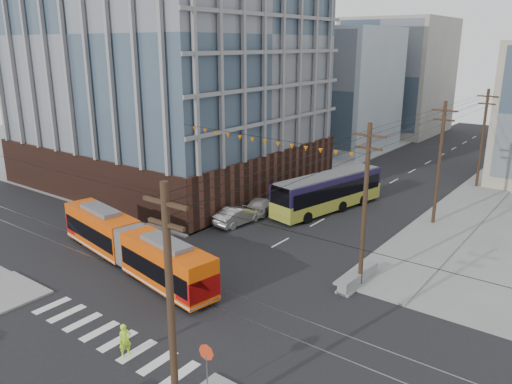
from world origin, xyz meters
TOP-DOWN VIEW (x-y plane):
  - ground at (0.00, 0.00)m, footprint 160.00×160.00m
  - office_building at (-22.00, 23.00)m, footprint 30.00×25.00m
  - bg_bldg_nw_near at (-17.00, 52.00)m, footprint 18.00×16.00m
  - bg_bldg_nw_far at (-14.00, 72.00)m, footprint 16.00×18.00m
  - utility_pole_near at (8.50, -6.00)m, footprint 0.30×0.30m
  - utility_pole_far at (8.50, 56.00)m, footprint 0.30×0.30m
  - streetcar at (-5.98, 3.75)m, footprint 17.34×5.32m
  - city_bus at (-1.07, 23.79)m, footprint 5.49×13.28m
  - parked_car_silver at (-5.56, 15.46)m, footprint 2.19×5.14m
  - parked_car_white at (-5.83, 19.13)m, footprint 3.41×5.41m
  - parked_car_grey at (-5.48, 21.51)m, footprint 3.72×5.34m
  - pedestrian at (2.23, -3.57)m, footprint 0.63×0.76m
  - stop_sign at (7.85, -3.45)m, footprint 0.87×0.87m
  - jersey_barrier at (8.30, 11.16)m, footprint 1.19×4.47m

SIDE VIEW (x-z plane):
  - ground at x=0.00m, z-range 0.00..0.00m
  - jersey_barrier at x=8.30m, z-range 0.00..0.89m
  - parked_car_grey at x=-5.48m, z-range 0.00..1.35m
  - parked_car_white at x=-5.83m, z-range 0.00..1.46m
  - parked_car_silver at x=-5.56m, z-range 0.00..1.65m
  - pedestrian at x=2.23m, z-range 0.00..1.81m
  - stop_sign at x=7.85m, z-range 0.00..2.64m
  - streetcar at x=-5.98m, z-range 0.00..3.31m
  - city_bus at x=-1.07m, z-range 0.00..3.68m
  - utility_pole_near at x=8.50m, z-range 0.00..11.00m
  - utility_pole_far at x=8.50m, z-range 0.00..11.00m
  - bg_bldg_nw_near at x=-17.00m, z-range 0.00..18.00m
  - bg_bldg_nw_far at x=-14.00m, z-range 0.00..20.00m
  - office_building at x=-22.00m, z-range 0.00..28.60m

